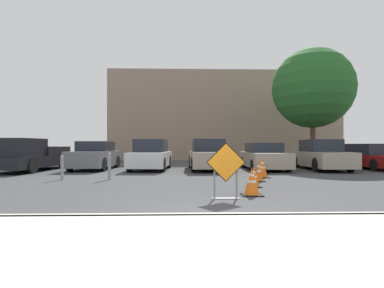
{
  "coord_description": "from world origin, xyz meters",
  "views": [
    {
      "loc": [
        -0.49,
        -5.01,
        1.29
      ],
      "look_at": [
        -0.08,
        10.29,
        1.35
      ],
      "focal_mm": 28.0,
      "sensor_mm": 36.0,
      "label": 1
    }
  ],
  "objects_px": {
    "pickup_truck": "(28,156)",
    "traffic_cone_fourth": "(262,168)",
    "traffic_cone_nearest": "(252,182)",
    "traffic_cone_second": "(254,177)",
    "parked_car_second": "(151,156)",
    "bollard_second": "(62,167)",
    "parked_car_sixth": "(371,157)",
    "road_closed_sign": "(226,168)",
    "parked_car_nearest": "(95,156)",
    "bollard_nearest": "(109,165)",
    "parked_car_third": "(208,156)",
    "traffic_cone_fifth": "(262,166)",
    "parked_car_fourth": "(264,157)",
    "traffic_cone_third": "(259,171)",
    "parked_car_fifth": "(321,156)"
  },
  "relations": [
    {
      "from": "parked_car_sixth",
      "to": "traffic_cone_fourth",
      "type": "bearing_deg",
      "value": 27.91
    },
    {
      "from": "traffic_cone_second",
      "to": "parked_car_fifth",
      "type": "distance_m",
      "value": 8.26
    },
    {
      "from": "parked_car_fifth",
      "to": "traffic_cone_nearest",
      "type": "bearing_deg",
      "value": 58.07
    },
    {
      "from": "pickup_truck",
      "to": "parked_car_fifth",
      "type": "distance_m",
      "value": 15.02
    },
    {
      "from": "parked_car_fourth",
      "to": "road_closed_sign",
      "type": "bearing_deg",
      "value": 70.82
    },
    {
      "from": "parked_car_third",
      "to": "pickup_truck",
      "type": "bearing_deg",
      "value": 1.65
    },
    {
      "from": "traffic_cone_second",
      "to": "traffic_cone_nearest",
      "type": "bearing_deg",
      "value": -105.54
    },
    {
      "from": "bollard_second",
      "to": "parked_car_fifth",
      "type": "bearing_deg",
      "value": 20.45
    },
    {
      "from": "road_closed_sign",
      "to": "traffic_cone_third",
      "type": "xyz_separation_m",
      "value": [
        1.66,
        3.43,
        -0.38
      ]
    },
    {
      "from": "traffic_cone_second",
      "to": "parked_car_third",
      "type": "height_order",
      "value": "parked_car_third"
    },
    {
      "from": "traffic_cone_fourth",
      "to": "bollard_second",
      "type": "bearing_deg",
      "value": -175.57
    },
    {
      "from": "parked_car_nearest",
      "to": "bollard_nearest",
      "type": "distance_m",
      "value": 5.26
    },
    {
      "from": "parked_car_nearest",
      "to": "traffic_cone_fifth",
      "type": "bearing_deg",
      "value": 163.43
    },
    {
      "from": "pickup_truck",
      "to": "parked_car_nearest",
      "type": "relative_size",
      "value": 1.29
    },
    {
      "from": "road_closed_sign",
      "to": "bollard_second",
      "type": "distance_m",
      "value": 6.91
    },
    {
      "from": "pickup_truck",
      "to": "parked_car_fourth",
      "type": "distance_m",
      "value": 12.03
    },
    {
      "from": "parked_car_nearest",
      "to": "parked_car_sixth",
      "type": "distance_m",
      "value": 14.99
    },
    {
      "from": "road_closed_sign",
      "to": "traffic_cone_second",
      "type": "height_order",
      "value": "road_closed_sign"
    },
    {
      "from": "traffic_cone_nearest",
      "to": "parked_car_sixth",
      "type": "relative_size",
      "value": 0.15
    },
    {
      "from": "traffic_cone_third",
      "to": "parked_car_fourth",
      "type": "distance_m",
      "value": 5.48
    },
    {
      "from": "traffic_cone_third",
      "to": "parked_car_fifth",
      "type": "bearing_deg",
      "value": 47.91
    },
    {
      "from": "traffic_cone_nearest",
      "to": "parked_car_nearest",
      "type": "distance_m",
      "value": 10.69
    },
    {
      "from": "traffic_cone_nearest",
      "to": "parked_car_fourth",
      "type": "distance_m",
      "value": 8.54
    },
    {
      "from": "traffic_cone_fourth",
      "to": "parked_car_third",
      "type": "height_order",
      "value": "parked_car_third"
    },
    {
      "from": "traffic_cone_fourth",
      "to": "traffic_cone_fifth",
      "type": "bearing_deg",
      "value": 75.43
    },
    {
      "from": "traffic_cone_second",
      "to": "parked_car_third",
      "type": "relative_size",
      "value": 0.15
    },
    {
      "from": "traffic_cone_nearest",
      "to": "traffic_cone_fifth",
      "type": "xyz_separation_m",
      "value": [
        1.76,
        5.66,
        0.0
      ]
    },
    {
      "from": "traffic_cone_fourth",
      "to": "parked_car_nearest",
      "type": "bearing_deg",
      "value": 151.4
    },
    {
      "from": "traffic_cone_fourth",
      "to": "traffic_cone_third",
      "type": "bearing_deg",
      "value": -109.88
    },
    {
      "from": "traffic_cone_second",
      "to": "parked_car_fourth",
      "type": "height_order",
      "value": "parked_car_fourth"
    },
    {
      "from": "traffic_cone_fourth",
      "to": "parked_car_fifth",
      "type": "relative_size",
      "value": 0.17
    },
    {
      "from": "pickup_truck",
      "to": "bollard_nearest",
      "type": "bearing_deg",
      "value": 145.19
    },
    {
      "from": "traffic_cone_third",
      "to": "parked_car_nearest",
      "type": "bearing_deg",
      "value": 143.08
    },
    {
      "from": "traffic_cone_fifth",
      "to": "parked_car_fourth",
      "type": "height_order",
      "value": "parked_car_fourth"
    },
    {
      "from": "traffic_cone_fourth",
      "to": "traffic_cone_fifth",
      "type": "distance_m",
      "value": 1.52
    },
    {
      "from": "traffic_cone_nearest",
      "to": "parked_car_sixth",
      "type": "height_order",
      "value": "parked_car_sixth"
    },
    {
      "from": "traffic_cone_fourth",
      "to": "parked_car_sixth",
      "type": "bearing_deg",
      "value": 30.95
    },
    {
      "from": "traffic_cone_third",
      "to": "bollard_nearest",
      "type": "distance_m",
      "value": 5.49
    },
    {
      "from": "parked_car_sixth",
      "to": "traffic_cone_nearest",
      "type": "bearing_deg",
      "value": 41.85
    },
    {
      "from": "traffic_cone_fourth",
      "to": "traffic_cone_fifth",
      "type": "height_order",
      "value": "traffic_cone_fourth"
    },
    {
      "from": "traffic_cone_third",
      "to": "parked_car_fifth",
      "type": "xyz_separation_m",
      "value": [
        4.59,
        5.08,
        0.37
      ]
    },
    {
      "from": "road_closed_sign",
      "to": "parked_car_second",
      "type": "relative_size",
      "value": 0.32
    },
    {
      "from": "traffic_cone_third",
      "to": "parked_car_second",
      "type": "relative_size",
      "value": 0.18
    },
    {
      "from": "traffic_cone_fourth",
      "to": "traffic_cone_nearest",
      "type": "bearing_deg",
      "value": -108.19
    },
    {
      "from": "bollard_second",
      "to": "traffic_cone_nearest",
      "type": "bearing_deg",
      "value": -29.81
    },
    {
      "from": "pickup_truck",
      "to": "traffic_cone_fourth",
      "type": "bearing_deg",
      "value": 166.28
    },
    {
      "from": "traffic_cone_nearest",
      "to": "bollard_nearest",
      "type": "relative_size",
      "value": 0.71
    },
    {
      "from": "traffic_cone_nearest",
      "to": "traffic_cone_second",
      "type": "bearing_deg",
      "value": 74.46
    },
    {
      "from": "parked_car_second",
      "to": "bollard_second",
      "type": "height_order",
      "value": "parked_car_second"
    },
    {
      "from": "traffic_cone_fifth",
      "to": "parked_car_third",
      "type": "relative_size",
      "value": 0.17
    }
  ]
}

